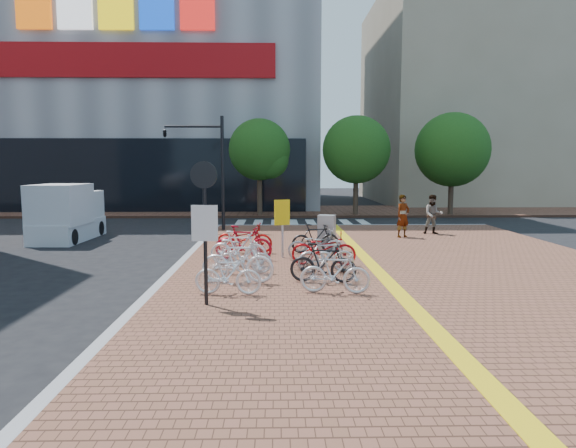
{
  "coord_description": "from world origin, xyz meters",
  "views": [
    {
      "loc": [
        -0.93,
        -14.45,
        3.18
      ],
      "look_at": [
        -0.57,
        2.21,
        1.3
      ],
      "focal_mm": 32.0,
      "sensor_mm": 36.0,
      "label": 1
    }
  ],
  "objects_px": {
    "bike_9": "(324,248)",
    "traffic_light_pole": "(196,152)",
    "bike_8": "(326,256)",
    "box_truck": "(67,214)",
    "bike_10": "(316,245)",
    "yellow_sign": "(282,218)",
    "bike_7": "(323,263)",
    "bike_11": "(316,238)",
    "utility_box": "(327,233)",
    "bike_2": "(244,258)",
    "bike_5": "(244,238)",
    "bike_0": "(228,275)",
    "bike_4": "(243,243)",
    "pedestrian_b": "(433,214)",
    "notice_sign": "(205,215)",
    "bike_1": "(238,261)",
    "bike_6": "(335,273)",
    "bike_3": "(238,248)",
    "pedestrian_a": "(403,216)"
  },
  "relations": [
    {
      "from": "bike_9",
      "to": "yellow_sign",
      "type": "bearing_deg",
      "value": 50.48
    },
    {
      "from": "bike_4",
      "to": "bike_10",
      "type": "distance_m",
      "value": 2.36
    },
    {
      "from": "bike_4",
      "to": "pedestrian_b",
      "type": "relative_size",
      "value": 1.06
    },
    {
      "from": "bike_2",
      "to": "bike_6",
      "type": "xyz_separation_m",
      "value": [
        2.31,
        -2.28,
        0.04
      ]
    },
    {
      "from": "bike_11",
      "to": "box_truck",
      "type": "height_order",
      "value": "box_truck"
    },
    {
      "from": "bike_11",
      "to": "box_truck",
      "type": "relative_size",
      "value": 0.4
    },
    {
      "from": "bike_3",
      "to": "bike_0",
      "type": "bearing_deg",
      "value": -168.29
    },
    {
      "from": "bike_7",
      "to": "bike_6",
      "type": "bearing_deg",
      "value": -161.47
    },
    {
      "from": "bike_0",
      "to": "box_truck",
      "type": "relative_size",
      "value": 0.38
    },
    {
      "from": "bike_10",
      "to": "utility_box",
      "type": "xyz_separation_m",
      "value": [
        0.52,
        1.79,
        0.16
      ]
    },
    {
      "from": "bike_11",
      "to": "pedestrian_a",
      "type": "xyz_separation_m",
      "value": [
        4.04,
        3.9,
        0.4
      ]
    },
    {
      "from": "bike_2",
      "to": "notice_sign",
      "type": "relative_size",
      "value": 0.5
    },
    {
      "from": "bike_0",
      "to": "yellow_sign",
      "type": "relative_size",
      "value": 0.83
    },
    {
      "from": "bike_1",
      "to": "pedestrian_b",
      "type": "relative_size",
      "value": 1.08
    },
    {
      "from": "bike_10",
      "to": "bike_0",
      "type": "bearing_deg",
      "value": 145.31
    },
    {
      "from": "bike_7",
      "to": "bike_3",
      "type": "bearing_deg",
      "value": 54.64
    },
    {
      "from": "yellow_sign",
      "to": "box_truck",
      "type": "relative_size",
      "value": 0.46
    },
    {
      "from": "bike_3",
      "to": "pedestrian_a",
      "type": "distance_m",
      "value": 9.01
    },
    {
      "from": "bike_10",
      "to": "traffic_light_pole",
      "type": "xyz_separation_m",
      "value": [
        -5.08,
        8.0,
        3.23
      ]
    },
    {
      "from": "bike_5",
      "to": "bike_11",
      "type": "distance_m",
      "value": 2.51
    },
    {
      "from": "utility_box",
      "to": "traffic_light_pole",
      "type": "bearing_deg",
      "value": 132.08
    },
    {
      "from": "utility_box",
      "to": "notice_sign",
      "type": "height_order",
      "value": "notice_sign"
    },
    {
      "from": "bike_10",
      "to": "yellow_sign",
      "type": "height_order",
      "value": "yellow_sign"
    },
    {
      "from": "pedestrian_b",
      "to": "bike_10",
      "type": "bearing_deg",
      "value": -125.98
    },
    {
      "from": "bike_6",
      "to": "bike_0",
      "type": "bearing_deg",
      "value": 101.31
    },
    {
      "from": "bike_8",
      "to": "utility_box",
      "type": "relative_size",
      "value": 1.28
    },
    {
      "from": "bike_7",
      "to": "bike_10",
      "type": "bearing_deg",
      "value": 8.42
    },
    {
      "from": "bike_1",
      "to": "bike_11",
      "type": "bearing_deg",
      "value": -18.75
    },
    {
      "from": "pedestrian_b",
      "to": "traffic_light_pole",
      "type": "relative_size",
      "value": 0.33
    },
    {
      "from": "bike_9",
      "to": "pedestrian_b",
      "type": "height_order",
      "value": "pedestrian_b"
    },
    {
      "from": "bike_5",
      "to": "box_truck",
      "type": "xyz_separation_m",
      "value": [
        -7.9,
        4.33,
        0.47
      ]
    },
    {
      "from": "bike_2",
      "to": "bike_5",
      "type": "distance_m",
      "value": 3.57
    },
    {
      "from": "bike_9",
      "to": "notice_sign",
      "type": "relative_size",
      "value": 0.63
    },
    {
      "from": "bike_11",
      "to": "utility_box",
      "type": "relative_size",
      "value": 1.33
    },
    {
      "from": "bike_6",
      "to": "yellow_sign",
      "type": "bearing_deg",
      "value": 23.65
    },
    {
      "from": "bike_0",
      "to": "box_truck",
      "type": "height_order",
      "value": "box_truck"
    },
    {
      "from": "bike_0",
      "to": "bike_8",
      "type": "distance_m",
      "value": 3.53
    },
    {
      "from": "bike_8",
      "to": "box_truck",
      "type": "bearing_deg",
      "value": 45.27
    },
    {
      "from": "bike_5",
      "to": "utility_box",
      "type": "xyz_separation_m",
      "value": [
        2.94,
        0.44,
        0.12
      ]
    },
    {
      "from": "bike_7",
      "to": "bike_10",
      "type": "relative_size",
      "value": 0.94
    },
    {
      "from": "bike_7",
      "to": "notice_sign",
      "type": "height_order",
      "value": "notice_sign"
    },
    {
      "from": "bike_7",
      "to": "pedestrian_b",
      "type": "xyz_separation_m",
      "value": [
        5.81,
        9.55,
        0.36
      ]
    },
    {
      "from": "bike_6",
      "to": "traffic_light_pole",
      "type": "height_order",
      "value": "traffic_light_pole"
    },
    {
      "from": "bike_4",
      "to": "traffic_light_pole",
      "type": "bearing_deg",
      "value": 25.55
    },
    {
      "from": "bike_0",
      "to": "traffic_light_pole",
      "type": "relative_size",
      "value": 0.3
    },
    {
      "from": "bike_9",
      "to": "traffic_light_pole",
      "type": "height_order",
      "value": "traffic_light_pole"
    },
    {
      "from": "bike_11",
      "to": "utility_box",
      "type": "distance_m",
      "value": 0.68
    },
    {
      "from": "bike_0",
      "to": "traffic_light_pole",
      "type": "height_order",
      "value": "traffic_light_pole"
    },
    {
      "from": "bike_8",
      "to": "box_truck",
      "type": "relative_size",
      "value": 0.39
    },
    {
      "from": "bike_4",
      "to": "bike_11",
      "type": "height_order",
      "value": "bike_4"
    }
  ]
}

